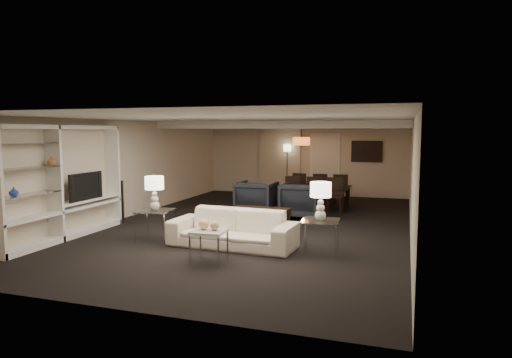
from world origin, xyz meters
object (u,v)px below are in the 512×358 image
Objects in this scene: armchair_right at (301,200)px; floor_lamp at (287,170)px; vase_blue at (14,192)px; chair_nr at (334,196)px; armchair_left at (257,198)px; chair_nm at (312,195)px; chair_fl at (301,188)px; coffee_table at (258,219)px; vase_amber at (52,161)px; table_lamp_right at (321,201)px; floor_speaker at (121,202)px; television at (82,186)px; chair_fr at (341,190)px; marble_table at (209,246)px; side_table_left at (155,225)px; chair_nl at (291,194)px; chair_fm at (321,189)px; pendant_light at (301,141)px; dining_table at (317,197)px; sofa at (233,229)px; side_table_right at (320,237)px; table_lamp_left at (155,193)px.

floor_lamp is at bearing -71.59° from armchair_right.
vase_blue reaches higher than chair_nr.
chair_nm reaches higher than armchair_left.
armchair_left is at bearing 78.49° from chair_fl.
coffee_table is 4.49m from vase_amber.
floor_speaker is (-5.13, 1.32, -0.45)m from table_lamp_right.
coffee_table is at bearing -66.06° from television.
chair_nm and chair_fl have the same top height.
marble_table is at bearing 74.52° from chair_fr.
vase_amber reaches higher than chair_nm.
floor_speaker is (-2.83, -1.98, 0.06)m from armchair_left.
side_table_left reaches higher than coffee_table.
chair_nl is (0.11, 5.32, 0.20)m from marble_table.
vase_amber reaches higher than chair_nl.
chair_fl is 2.07m from floor_lamp.
chair_fm is at bearing -37.63° from television.
floor_speaker is at bearing 142.62° from side_table_left.
floor_lamp reaches higher than chair_nl.
pendant_light is 1.88m from dining_table.
television is 1.06× the size of chair_nr.
side_table_right is (1.70, 0.00, -0.04)m from sofa.
table_lamp_left is 2.14m from marble_table.
television is at bearing -115.85° from floor_speaker.
sofa is at bearing -94.80° from dining_table.
vase_blue is (-0.03, -1.77, 0.10)m from television.
dining_table is 1.92× the size of chair_fm.
pendant_light is 0.21× the size of sofa.
chair_fr is at bearing -173.75° from chair_fl.
vase_blue is at bearing -122.78° from chair_nl.
side_table_left is 7.40m from floor_lamp.
side_table_left is 0.65× the size of floor_speaker.
table_lamp_right is 3.98× the size of vase_amber.
chair_fm is at bearing -49.99° from floor_lamp.
dining_table reaches higher than side_table_right.
armchair_right is 1.49× the size of side_table_right.
chair_nm reaches higher than sofa.
side_table_right is at bearing 0.00° from side_table_left.
chair_fl reaches higher than armchair_left.
floor_lamp reaches higher than armchair_left.
chair_fl is 1.00× the size of chair_fr.
coffee_table is 3.34m from dining_table.
table_lamp_right is at bearing 107.55° from armchair_right.
dining_table is at bearing 43.01° from chair_fr.
side_table_left is 3.46m from table_lamp_right.
floor_speaker reaches higher than marble_table.
coffee_table is 3.93m from chair_fl.
chair_fr is at bearing -130.56° from armchair_left.
armchair_right is at bearing 82.23° from marble_table.
pendant_light is 0.29× the size of floor_lamp.
chair_fl is at bearing -63.06° from floor_lamp.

